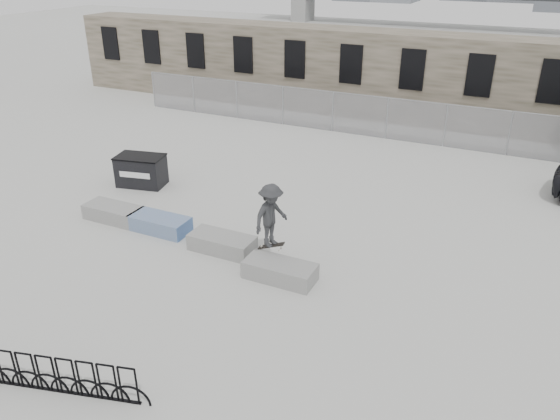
# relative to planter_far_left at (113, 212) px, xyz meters

# --- Properties ---
(ground) EXTENTS (120.00, 120.00, 0.00)m
(ground) POSITION_rel_planter_far_left_xyz_m (3.17, 0.05, -0.27)
(ground) COLOR #B7B7B2
(ground) RESTS_ON ground
(stone_wall) EXTENTS (36.00, 2.58, 4.50)m
(stone_wall) POSITION_rel_planter_far_left_xyz_m (3.17, 16.29, 1.98)
(stone_wall) COLOR brown
(stone_wall) RESTS_ON ground
(chainlink_fence) EXTENTS (22.06, 0.06, 2.02)m
(chainlink_fence) POSITION_rel_planter_far_left_xyz_m (3.17, 12.55, 0.76)
(chainlink_fence) COLOR gray
(chainlink_fence) RESTS_ON ground
(planter_far_left) EXTENTS (2.00, 0.90, 0.51)m
(planter_far_left) POSITION_rel_planter_far_left_xyz_m (0.00, 0.00, 0.00)
(planter_far_left) COLOR gray
(planter_far_left) RESTS_ON ground
(planter_center_left) EXTENTS (2.00, 0.90, 0.51)m
(planter_center_left) POSITION_rel_planter_far_left_xyz_m (1.91, 0.00, 0.00)
(planter_center_left) COLOR #365EA2
(planter_center_left) RESTS_ON ground
(planter_center_right) EXTENTS (2.00, 0.90, 0.51)m
(planter_center_right) POSITION_rel_planter_far_left_xyz_m (4.42, -0.24, 0.00)
(planter_center_right) COLOR gray
(planter_center_right) RESTS_ON ground
(planter_offset) EXTENTS (2.00, 0.90, 0.51)m
(planter_offset) POSITION_rel_planter_far_left_xyz_m (6.69, -0.90, 0.00)
(planter_offset) COLOR gray
(planter_offset) RESTS_ON ground
(dumpster) EXTENTS (2.00, 1.46, 1.19)m
(dumpster) POSITION_rel_planter_far_left_xyz_m (-1.04, 2.84, 0.33)
(dumpster) COLOR black
(dumpster) RESTS_ON ground
(bike_rack) EXTENTS (4.36, 1.18, 0.90)m
(bike_rack) POSITION_rel_planter_far_left_xyz_m (4.20, -6.83, 0.16)
(bike_rack) COLOR black
(bike_rack) RESTS_ON ground
(skateboarder) EXTENTS (1.01, 1.36, 2.04)m
(skateboarder) POSITION_rel_planter_far_left_xyz_m (6.15, -0.35, 1.33)
(skateboarder) COLOR #2D2D30
(skateboarder) RESTS_ON ground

